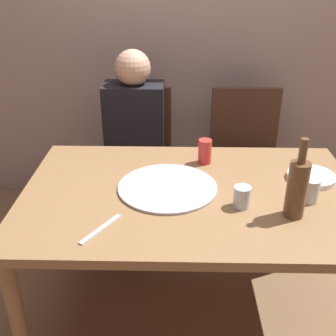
{
  "coord_description": "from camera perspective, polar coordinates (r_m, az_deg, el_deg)",
  "views": [
    {
      "loc": [
        -0.07,
        -1.56,
        1.63
      ],
      "look_at": [
        -0.1,
        0.12,
        0.77
      ],
      "focal_mm": 44.19,
      "sensor_mm": 36.0,
      "label": 1
    }
  ],
  "objects": [
    {
      "name": "ground_plane",
      "position": [
        2.26,
        2.74,
        -19.21
      ],
      "size": [
        8.0,
        8.0,
        0.0
      ],
      "primitive_type": "plane",
      "color": "brown"
    },
    {
      "name": "back_wall",
      "position": [
        2.86,
        2.82,
        20.37
      ],
      "size": [
        6.0,
        0.1,
        2.6
      ],
      "primitive_type": "cube",
      "color": "gray",
      "rests_on": "ground_plane"
    },
    {
      "name": "dining_table",
      "position": [
        1.85,
        3.18,
        -5.19
      ],
      "size": [
        1.48,
        0.94,
        0.72
      ],
      "color": "olive",
      "rests_on": "ground_plane"
    },
    {
      "name": "pizza_tray",
      "position": [
        1.82,
        -0.07,
        -2.66
      ],
      "size": [
        0.44,
        0.44,
        0.01
      ],
      "primitive_type": "cylinder",
      "color": "#ADADB2",
      "rests_on": "dining_table"
    },
    {
      "name": "wine_bottle",
      "position": [
        1.66,
        17.38,
        -2.62
      ],
      "size": [
        0.08,
        0.08,
        0.33
      ],
      "color": "brown",
      "rests_on": "dining_table"
    },
    {
      "name": "tumbler_near",
      "position": [
        1.81,
        19.0,
        -2.89
      ],
      "size": [
        0.08,
        0.08,
        0.1
      ],
      "primitive_type": "cylinder",
      "color": "silver",
      "rests_on": "dining_table"
    },
    {
      "name": "tumbler_far",
      "position": [
        1.7,
        10.17,
        -3.94
      ],
      "size": [
        0.07,
        0.07,
        0.09
      ],
      "primitive_type": "cylinder",
      "color": "silver",
      "rests_on": "dining_table"
    },
    {
      "name": "soda_can",
      "position": [
        2.04,
        5.11,
        2.29
      ],
      "size": [
        0.07,
        0.07,
        0.12
      ],
      "primitive_type": "cylinder",
      "color": "red",
      "rests_on": "dining_table"
    },
    {
      "name": "plate_stack",
      "position": [
        2.01,
        19.17,
        -1.16
      ],
      "size": [
        0.22,
        0.22,
        0.02
      ],
      "primitive_type": "cylinder",
      "color": "white",
      "rests_on": "dining_table"
    },
    {
      "name": "table_knife",
      "position": [
        1.58,
        -9.26,
        -8.3
      ],
      "size": [
        0.13,
        0.2,
        0.01
      ],
      "primitive_type": "cube",
      "rotation": [
        0.0,
        0.0,
        1.02
      ],
      "color": "#B7B7BC",
      "rests_on": "dining_table"
    },
    {
      "name": "chair_left",
      "position": [
        2.69,
        -4.33,
        2.43
      ],
      "size": [
        0.44,
        0.44,
        0.9
      ],
      "rotation": [
        0.0,
        0.0,
        3.14
      ],
      "color": "#472D1E",
      "rests_on": "ground_plane"
    },
    {
      "name": "chair_right",
      "position": [
        2.71,
        10.58,
        2.25
      ],
      "size": [
        0.44,
        0.44,
        0.9
      ],
      "rotation": [
        0.0,
        0.0,
        3.14
      ],
      "color": "#472D1E",
      "rests_on": "ground_plane"
    },
    {
      "name": "guest_in_sweater",
      "position": [
        2.5,
        -4.74,
        3.65
      ],
      "size": [
        0.36,
        0.56,
        1.17
      ],
      "rotation": [
        0.0,
        0.0,
        3.14
      ],
      "color": "black",
      "rests_on": "ground_plane"
    }
  ]
}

